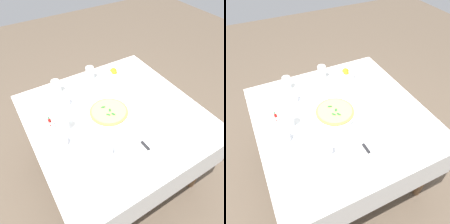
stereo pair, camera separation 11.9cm
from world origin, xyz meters
The scene contains 17 objects.
ground_plane centered at (0.00, 0.00, 0.00)m, with size 8.00×8.00×0.00m, color brown.
dining_table centered at (0.00, 0.00, 0.63)m, with size 1.20×1.20×0.75m.
pizza_plate centered at (0.03, 0.04, 0.76)m, with size 0.31×0.31×0.02m.
pizza centered at (0.03, 0.04, 0.78)m, with size 0.28×0.28×0.02m.
coffee_cup_near_right centered at (0.29, 0.27, 0.78)m, with size 0.13×0.13×0.07m.
coffee_cup_back_corner centered at (-0.29, -0.34, 0.78)m, with size 0.13×0.13×0.06m.
coffee_cup_left_edge centered at (-0.26, 0.22, 0.78)m, with size 0.13×0.13×0.06m.
coffee_cup_far_left centered at (-0.06, 0.43, 0.78)m, with size 0.13×0.13×0.06m.
water_glass_near_left centered at (0.06, 0.36, 0.81)m, with size 0.07×0.07×0.13m.
water_glass_center_back centered at (0.47, 0.26, 0.80)m, with size 0.07×0.07×0.11m.
water_glass_right_edge centered at (0.49, -0.05, 0.80)m, with size 0.07×0.07×0.11m.
napkin_folded centered at (-0.30, 0.00, 0.76)m, with size 0.22×0.13×0.02m.
dinner_knife centered at (-0.30, 0.00, 0.78)m, with size 0.20×0.02×0.01m.
citrus_bowl centered at (0.40, -0.24, 0.78)m, with size 0.15×0.15×0.07m.
hot_sauce_bottle centered at (0.14, 0.44, 0.79)m, with size 0.02×0.02×0.08m.
salt_shaker centered at (0.17, 0.45, 0.78)m, with size 0.03×0.03×0.06m.
pepper_shaker centered at (0.11, 0.43, 0.78)m, with size 0.03×0.03×0.06m.
Camera 2 is at (-0.97, 0.49, 1.86)m, focal length 34.29 mm.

